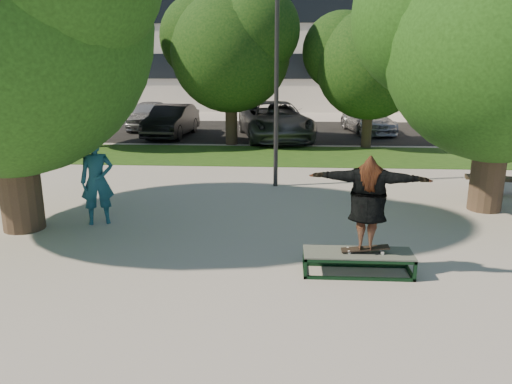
# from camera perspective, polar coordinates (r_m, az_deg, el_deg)

# --- Properties ---
(ground) EXTENTS (120.00, 120.00, 0.00)m
(ground) POSITION_cam_1_polar(r_m,az_deg,el_deg) (9.42, -4.61, -6.69)
(ground) COLOR #A6A199
(ground) RESTS_ON ground
(grass_strip) EXTENTS (30.00, 4.00, 0.02)m
(grass_strip) POSITION_cam_1_polar(r_m,az_deg,el_deg) (18.49, 2.55, 4.18)
(grass_strip) COLOR #184012
(grass_strip) RESTS_ON ground
(asphalt_strip) EXTENTS (40.00, 8.00, 0.01)m
(asphalt_strip) POSITION_cam_1_polar(r_m,az_deg,el_deg) (24.93, 0.50, 6.99)
(asphalt_strip) COLOR black
(asphalt_strip) RESTS_ON ground
(tree_right) EXTENTS (6.24, 5.33, 6.51)m
(tree_right) POSITION_cam_1_polar(r_m,az_deg,el_deg) (12.64, 26.12, 16.36)
(tree_right) COLOR #38281E
(tree_right) RESTS_ON ground
(bg_tree_left) EXTENTS (5.28, 4.51, 5.77)m
(bg_tree_left) POSITION_cam_1_polar(r_m,az_deg,el_deg) (21.24, -18.88, 14.92)
(bg_tree_left) COLOR #38281E
(bg_tree_left) RESTS_ON ground
(bg_tree_mid) EXTENTS (5.76, 4.92, 6.24)m
(bg_tree_mid) POSITION_cam_1_polar(r_m,az_deg,el_deg) (20.88, -3.14, 16.46)
(bg_tree_mid) COLOR #38281E
(bg_tree_mid) RESTS_ON ground
(bg_tree_right) EXTENTS (5.04, 4.31, 5.43)m
(bg_tree_right) POSITION_cam_1_polar(r_m,az_deg,el_deg) (20.47, 12.76, 14.68)
(bg_tree_right) COLOR #38281E
(bg_tree_right) RESTS_ON ground
(lamppost) EXTENTS (0.25, 0.15, 6.11)m
(lamppost) POSITION_cam_1_polar(r_m,az_deg,el_deg) (13.67, 2.37, 13.63)
(lamppost) COLOR #2D2D30
(lamppost) RESTS_ON ground
(grind_box) EXTENTS (1.80, 0.60, 0.38)m
(grind_box) POSITION_cam_1_polar(r_m,az_deg,el_deg) (8.54, 11.53, -7.91)
(grind_box) COLOR black
(grind_box) RESTS_ON ground
(skater_rig) EXTENTS (1.97, 0.83, 1.63)m
(skater_rig) POSITION_cam_1_polar(r_m,az_deg,el_deg) (8.22, 12.67, -1.22)
(skater_rig) COLOR white
(skater_rig) RESTS_ON grind_box
(bystander) EXTENTS (0.81, 0.68, 1.90)m
(bystander) POSITION_cam_1_polar(r_m,az_deg,el_deg) (11.19, -17.71, 1.25)
(bystander) COLOR #1B5468
(bystander) RESTS_ON ground
(car_silver_a) EXTENTS (1.89, 4.28, 1.43)m
(car_silver_a) POSITION_cam_1_polar(r_m,az_deg,el_deg) (26.26, -12.14, 8.62)
(car_silver_a) COLOR #AFB0B4
(car_silver_a) RESTS_ON asphalt_strip
(car_dark) EXTENTS (1.88, 4.52, 1.45)m
(car_dark) POSITION_cam_1_polar(r_m,az_deg,el_deg) (23.39, -9.63, 8.03)
(car_dark) COLOR black
(car_dark) RESTS_ON asphalt_strip
(car_grey) EXTENTS (3.81, 6.32, 1.64)m
(car_grey) POSITION_cam_1_polar(r_m,az_deg,el_deg) (22.37, 2.17, 8.16)
(car_grey) COLOR slate
(car_grey) RESTS_ON asphalt_strip
(car_silver_b) EXTENTS (2.52, 4.63, 1.27)m
(car_silver_b) POSITION_cam_1_polar(r_m,az_deg,el_deg) (24.95, 12.63, 8.10)
(car_silver_b) COLOR #B7B7BC
(car_silver_b) RESTS_ON asphalt_strip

